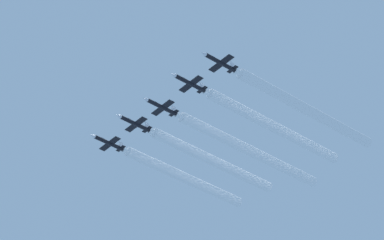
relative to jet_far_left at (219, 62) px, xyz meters
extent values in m
cylinder|color=black|center=(0.00, -0.32, -0.03)|extent=(1.11, 9.58, 1.11)
cone|color=silver|center=(0.00, 5.28, -0.03)|extent=(1.05, 1.61, 1.05)
ellipsoid|color=#0C263F|center=(0.00, 1.79, 0.44)|extent=(0.61, 2.22, 0.50)
cube|color=black|center=(0.00, -0.80, -0.11)|extent=(8.06, 1.92, 0.12)
cube|color=black|center=(0.00, -4.66, -0.03)|extent=(3.43, 1.11, 0.12)
cube|color=silver|center=(0.00, -4.58, 1.38)|extent=(0.10, 1.31, 1.71)
cylinder|color=black|center=(0.00, -5.36, -0.03)|extent=(0.83, 0.60, 0.83)
cylinder|color=black|center=(11.53, 0.25, -0.03)|extent=(1.11, 9.58, 1.11)
cone|color=silver|center=(11.53, 5.84, -0.03)|extent=(1.05, 1.61, 1.05)
ellipsoid|color=#0C263F|center=(11.53, 2.35, 0.44)|extent=(0.61, 2.22, 0.50)
cube|color=black|center=(11.53, -0.23, -0.12)|extent=(8.06, 1.92, 0.12)
cube|color=black|center=(11.53, -4.10, -0.03)|extent=(3.43, 1.11, 0.12)
cube|color=silver|center=(11.53, -4.02, 1.38)|extent=(0.10, 1.31, 1.71)
cylinder|color=black|center=(11.53, -4.80, -0.03)|extent=(0.83, 0.60, 0.83)
cylinder|color=black|center=(24.26, -0.37, -0.14)|extent=(1.11, 9.58, 1.11)
cone|color=silver|center=(24.26, 5.23, -0.14)|extent=(1.05, 1.61, 1.05)
ellipsoid|color=#0C263F|center=(24.26, 1.74, 0.33)|extent=(0.61, 2.22, 0.50)
cube|color=black|center=(24.26, -0.84, -0.22)|extent=(8.06, 1.92, 0.12)
cube|color=black|center=(24.26, -4.71, -0.14)|extent=(3.43, 1.11, 0.12)
cube|color=silver|center=(24.26, -4.63, 1.27)|extent=(0.10, 1.31, 1.71)
cylinder|color=black|center=(24.26, -5.41, -0.14)|extent=(0.83, 0.60, 0.83)
cylinder|color=black|center=(34.95, 0.64, -0.16)|extent=(1.11, 9.58, 1.11)
cone|color=silver|center=(34.95, 6.23, -0.16)|extent=(1.05, 1.61, 1.05)
ellipsoid|color=#0C263F|center=(34.95, 2.74, 0.31)|extent=(0.61, 2.22, 0.50)
cube|color=black|center=(34.95, 0.16, -0.24)|extent=(8.06, 1.92, 0.12)
cube|color=black|center=(34.95, -3.71, -0.16)|extent=(3.43, 1.11, 0.12)
cube|color=silver|center=(34.95, -3.63, 1.25)|extent=(0.10, 1.31, 1.71)
cylinder|color=black|center=(34.95, -4.40, -0.16)|extent=(0.83, 0.60, 0.83)
cylinder|color=black|center=(47.33, 0.61, 0.01)|extent=(1.11, 9.58, 1.11)
cone|color=silver|center=(47.33, 6.21, 0.01)|extent=(1.05, 1.61, 1.05)
ellipsoid|color=#0C263F|center=(47.33, 2.72, 0.48)|extent=(0.61, 2.22, 0.50)
cube|color=black|center=(47.33, 0.13, -0.07)|extent=(8.06, 1.92, 0.12)
cube|color=black|center=(47.33, -3.73, 0.01)|extent=(3.43, 1.11, 0.12)
cube|color=silver|center=(47.33, -3.65, 1.42)|extent=(0.10, 1.31, 1.71)
cylinder|color=black|center=(47.33, -4.43, 0.01)|extent=(0.83, 0.60, 0.83)
cylinder|color=white|center=(0.00, -26.67, -0.03)|extent=(1.55, 42.52, 1.55)
cylinder|color=white|center=(0.00, -31.77, -0.03)|extent=(2.95, 48.90, 2.95)
cylinder|color=white|center=(11.53, -25.67, -0.03)|extent=(1.55, 41.65, 1.55)
cylinder|color=white|center=(11.53, -30.67, -0.03)|extent=(2.95, 47.90, 2.95)
cylinder|color=white|center=(24.26, -27.77, -0.14)|extent=(1.55, 44.63, 1.55)
cylinder|color=white|center=(24.26, -33.13, -0.14)|extent=(2.95, 51.33, 2.95)
cylinder|color=white|center=(34.95, -23.65, -0.16)|extent=(1.55, 38.40, 1.55)
cylinder|color=white|center=(34.95, -28.26, -0.16)|extent=(2.95, 44.16, 2.95)
cylinder|color=white|center=(47.33, -23.21, 0.01)|extent=(1.55, 37.46, 1.55)
cylinder|color=white|center=(47.33, -27.70, 0.01)|extent=(2.95, 43.08, 2.95)
camera|label=1|loc=(-150.39, 133.95, -168.03)|focal=95.62mm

